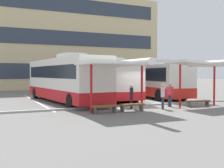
{
  "coord_description": "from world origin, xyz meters",
  "views": [
    {
      "loc": [
        -10.06,
        -16.34,
        2.27
      ],
      "look_at": [
        -1.51,
        2.47,
        1.5
      ],
      "focal_mm": 44.49,
      "sensor_mm": 36.0,
      "label": 1
    }
  ],
  "objects_px": {
    "waiting_passenger_1": "(163,95)",
    "bench_2": "(198,102)",
    "coach_bus_2": "(149,80)",
    "coach_bus_0": "(64,80)",
    "waiting_shelter_1": "(201,65)",
    "waiting_passenger_2": "(170,94)",
    "bench_1": "(132,106)",
    "waiting_shelter_0": "(120,64)",
    "bench_0": "(105,107)",
    "coach_bus_1": "(107,80)",
    "waiting_passenger_0": "(131,95)"
  },
  "relations": [
    {
      "from": "waiting_shelter_0",
      "to": "bench_1",
      "type": "distance_m",
      "value": 2.65
    },
    {
      "from": "bench_0",
      "to": "bench_1",
      "type": "bearing_deg",
      "value": 2.02
    },
    {
      "from": "waiting_passenger_1",
      "to": "waiting_passenger_2",
      "type": "bearing_deg",
      "value": 36.5
    },
    {
      "from": "coach_bus_2",
      "to": "bench_0",
      "type": "relative_size",
      "value": 7.29
    },
    {
      "from": "coach_bus_1",
      "to": "waiting_passenger_1",
      "type": "bearing_deg",
      "value": -88.74
    },
    {
      "from": "waiting_passenger_1",
      "to": "bench_2",
      "type": "bearing_deg",
      "value": 1.75
    },
    {
      "from": "bench_1",
      "to": "coach_bus_2",
      "type": "bearing_deg",
      "value": 52.28
    },
    {
      "from": "coach_bus_1",
      "to": "waiting_passenger_2",
      "type": "bearing_deg",
      "value": -79.72
    },
    {
      "from": "coach_bus_1",
      "to": "waiting_passenger_0",
      "type": "relative_size",
      "value": 7.11
    },
    {
      "from": "bench_0",
      "to": "bench_2",
      "type": "distance_m",
      "value": 7.09
    },
    {
      "from": "coach_bus_2",
      "to": "waiting_shelter_0",
      "type": "bearing_deg",
      "value": -130.79
    },
    {
      "from": "bench_1",
      "to": "bench_2",
      "type": "relative_size",
      "value": 0.88
    },
    {
      "from": "waiting_shelter_1",
      "to": "waiting_passenger_1",
      "type": "distance_m",
      "value": 3.57
    },
    {
      "from": "bench_0",
      "to": "bench_1",
      "type": "height_order",
      "value": "same"
    },
    {
      "from": "bench_1",
      "to": "bench_2",
      "type": "bearing_deg",
      "value": 2.19
    },
    {
      "from": "bench_1",
      "to": "waiting_passenger_2",
      "type": "bearing_deg",
      "value": 15.88
    },
    {
      "from": "coach_bus_2",
      "to": "waiting_passenger_0",
      "type": "relative_size",
      "value": 7.2
    },
    {
      "from": "coach_bus_2",
      "to": "waiting_passenger_0",
      "type": "xyz_separation_m",
      "value": [
        -5.87,
        -7.21,
        -0.81
      ]
    },
    {
      "from": "coach_bus_1",
      "to": "waiting_passenger_0",
      "type": "bearing_deg",
      "value": -101.56
    },
    {
      "from": "waiting_shelter_1",
      "to": "waiting_passenger_2",
      "type": "xyz_separation_m",
      "value": [
        -1.77,
        1.0,
        -1.97
      ]
    },
    {
      "from": "coach_bus_2",
      "to": "bench_2",
      "type": "distance_m",
      "value": 8.34
    },
    {
      "from": "coach_bus_1",
      "to": "coach_bus_2",
      "type": "relative_size",
      "value": 0.99
    },
    {
      "from": "coach_bus_2",
      "to": "waiting_passenger_2",
      "type": "distance_m",
      "value": 7.96
    },
    {
      "from": "coach_bus_2",
      "to": "bench_1",
      "type": "height_order",
      "value": "coach_bus_2"
    },
    {
      "from": "bench_1",
      "to": "coach_bus_1",
      "type": "bearing_deg",
      "value": 76.2
    },
    {
      "from": "coach_bus_2",
      "to": "bench_0",
      "type": "distance_m",
      "value": 11.87
    },
    {
      "from": "coach_bus_0",
      "to": "waiting_passenger_1",
      "type": "height_order",
      "value": "coach_bus_0"
    },
    {
      "from": "bench_0",
      "to": "bench_2",
      "type": "bearing_deg",
      "value": 2.15
    },
    {
      "from": "coach_bus_1",
      "to": "waiting_passenger_2",
      "type": "distance_m",
      "value": 7.81
    },
    {
      "from": "coach_bus_2",
      "to": "bench_2",
      "type": "xyz_separation_m",
      "value": [
        -1.18,
        -8.15,
        -1.36
      ]
    },
    {
      "from": "coach_bus_2",
      "to": "waiting_shelter_0",
      "type": "distance_m",
      "value": 11.32
    },
    {
      "from": "waiting_shelter_0",
      "to": "waiting_passenger_0",
      "type": "relative_size",
      "value": 3.44
    },
    {
      "from": "waiting_shelter_1",
      "to": "waiting_passenger_2",
      "type": "distance_m",
      "value": 2.83
    },
    {
      "from": "waiting_shelter_0",
      "to": "waiting_passenger_0",
      "type": "distance_m",
      "value": 2.77
    },
    {
      "from": "waiting_shelter_0",
      "to": "bench_2",
      "type": "xyz_separation_m",
      "value": [
        6.18,
        0.38,
        -2.48
      ]
    },
    {
      "from": "coach_bus_0",
      "to": "waiting_shelter_1",
      "type": "distance_m",
      "value": 10.46
    },
    {
      "from": "waiting_passenger_0",
      "to": "waiting_shelter_1",
      "type": "bearing_deg",
      "value": -13.73
    },
    {
      "from": "waiting_shelter_1",
      "to": "bench_2",
      "type": "relative_size",
      "value": 2.38
    },
    {
      "from": "coach_bus_2",
      "to": "waiting_passenger_1",
      "type": "height_order",
      "value": "coach_bus_2"
    },
    {
      "from": "coach_bus_1",
      "to": "waiting_passenger_0",
      "type": "xyz_separation_m",
      "value": [
        -1.53,
        -7.5,
        -0.8
      ]
    },
    {
      "from": "coach_bus_0",
      "to": "waiting_shelter_0",
      "type": "xyz_separation_m",
      "value": [
        1.36,
        -7.34,
        1.06
      ]
    },
    {
      "from": "bench_0",
      "to": "bench_1",
      "type": "relative_size",
      "value": 0.97
    },
    {
      "from": "waiting_shelter_1",
      "to": "coach_bus_1",
      "type": "bearing_deg",
      "value": 110.07
    },
    {
      "from": "coach_bus_1",
      "to": "waiting_passenger_2",
      "type": "relative_size",
      "value": 7.0
    },
    {
      "from": "bench_2",
      "to": "waiting_shelter_0",
      "type": "bearing_deg",
      "value": -176.5
    },
    {
      "from": "bench_0",
      "to": "waiting_shelter_1",
      "type": "height_order",
      "value": "waiting_shelter_1"
    },
    {
      "from": "coach_bus_2",
      "to": "waiting_shelter_0",
      "type": "relative_size",
      "value": 2.09
    },
    {
      "from": "waiting_shelter_0",
      "to": "waiting_passenger_1",
      "type": "xyz_separation_m",
      "value": [
        3.21,
        0.29,
        -1.92
      ]
    },
    {
      "from": "waiting_passenger_0",
      "to": "waiting_passenger_2",
      "type": "bearing_deg",
      "value": -2.85
    },
    {
      "from": "coach_bus_2",
      "to": "waiting_passenger_2",
      "type": "height_order",
      "value": "coach_bus_2"
    }
  ]
}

